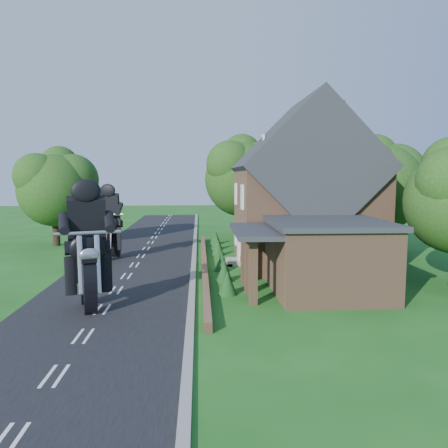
{
  "coord_description": "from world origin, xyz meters",
  "views": [
    {
      "loc": [
        4.01,
        -20.73,
        5.52
      ],
      "look_at": [
        5.4,
        3.52,
        2.8
      ],
      "focal_mm": 35.0,
      "sensor_mm": 36.0,
      "label": 1
    }
  ],
  "objects": [
    {
      "name": "house",
      "position": [
        10.49,
        6.0,
        4.34
      ],
      "size": [
        9.54,
        8.64,
        10.24
      ],
      "color": "#896046",
      "rests_on": "ground"
    },
    {
      "name": "tree_house_right",
      "position": [
        16.65,
        8.62,
        5.19
      ],
      "size": [
        6.51,
        6.0,
        8.4
      ],
      "color": "black",
      "rests_on": "ground"
    },
    {
      "name": "shrub_f",
      "position": [
        5.3,
        14.0,
        0.55
      ],
      "size": [
        0.9,
        0.9,
        1.1
      ],
      "primitive_type": "cone",
      "color": "#123A16",
      "rests_on": "ground"
    },
    {
      "name": "tree_behind_left",
      "position": [
        8.16,
        17.13,
        5.73
      ],
      "size": [
        6.94,
        6.4,
        9.16
      ],
      "color": "black",
      "rests_on": "ground"
    },
    {
      "name": "shrub_e",
      "position": [
        5.3,
        11.5,
        0.55
      ],
      "size": [
        0.9,
        0.9,
        1.1
      ],
      "primitive_type": "cone",
      "color": "#123A16",
      "rests_on": "ground"
    },
    {
      "name": "shrub_a",
      "position": [
        5.3,
        -1.0,
        0.55
      ],
      "size": [
        0.9,
        0.9,
        1.1
      ],
      "primitive_type": "cone",
      "color": "#123A16",
      "rests_on": "ground"
    },
    {
      "name": "tree_behind_house",
      "position": [
        14.18,
        16.14,
        6.23
      ],
      "size": [
        7.81,
        7.2,
        10.08
      ],
      "color": "black",
      "rests_on": "ground"
    },
    {
      "name": "shrub_b",
      "position": [
        5.3,
        1.5,
        0.55
      ],
      "size": [
        0.9,
        0.9,
        1.1
      ],
      "primitive_type": "cone",
      "color": "#123A16",
      "rests_on": "ground"
    },
    {
      "name": "annex",
      "position": [
        9.87,
        -0.8,
        1.77
      ],
      "size": [
        7.05,
        5.94,
        3.44
      ],
      "color": "#896046",
      "rests_on": "ground"
    },
    {
      "name": "road",
      "position": [
        0.0,
        0.0,
        0.01
      ],
      "size": [
        7.0,
        80.0,
        0.02
      ],
      "primitive_type": "cube",
      "color": "black",
      "rests_on": "ground"
    },
    {
      "name": "tree_far_road",
      "position": [
        -6.86,
        14.11,
        4.84
      ],
      "size": [
        6.08,
        5.6,
        7.84
      ],
      "color": "black",
      "rests_on": "ground"
    },
    {
      "name": "garden_wall",
      "position": [
        4.3,
        5.0,
        0.2
      ],
      "size": [
        0.3,
        22.0,
        0.4
      ],
      "primitive_type": "cube",
      "color": "#896046",
      "rests_on": "ground"
    },
    {
      "name": "shrub_d",
      "position": [
        5.3,
        9.0,
        0.55
      ],
      "size": [
        0.9,
        0.9,
        1.1
      ],
      "primitive_type": "cone",
      "color": "#123A16",
      "rests_on": "ground"
    },
    {
      "name": "motorcycle_follow",
      "position": [
        -1.85,
        8.11,
        0.74
      ],
      "size": [
        0.82,
        1.65,
        1.49
      ],
      "primitive_type": null,
      "rotation": [
        0.0,
        0.0,
        2.86
      ],
      "color": "black",
      "rests_on": "ground"
    },
    {
      "name": "kerb",
      "position": [
        3.65,
        0.0,
        0.06
      ],
      "size": [
        0.3,
        80.0,
        0.12
      ],
      "primitive_type": "cube",
      "color": "gray",
      "rests_on": "ground"
    },
    {
      "name": "ground",
      "position": [
        0.0,
        0.0,
        0.0
      ],
      "size": [
        120.0,
        120.0,
        0.0
      ],
      "primitive_type": "plane",
      "color": "#195518",
      "rests_on": "ground"
    },
    {
      "name": "motorcycle_lead",
      "position": [
        -0.54,
        -2.89,
        0.8
      ],
      "size": [
        0.94,
        1.77,
        1.6
      ],
      "primitive_type": null,
      "rotation": [
        0.0,
        0.0,
        3.45
      ],
      "color": "black",
      "rests_on": "ground"
    },
    {
      "name": "shrub_c",
      "position": [
        5.3,
        4.0,
        0.55
      ],
      "size": [
        0.9,
        0.9,
        1.1
      ],
      "primitive_type": "cone",
      "color": "#123A16",
      "rests_on": "ground"
    }
  ]
}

